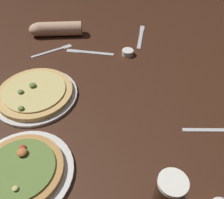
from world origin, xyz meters
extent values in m
cube|color=#3D2114|center=(0.00, 0.00, -0.01)|extent=(2.40, 2.40, 0.03)
cylinder|color=silver|center=(-0.34, -0.21, 0.01)|extent=(0.31, 0.31, 0.01)
cylinder|color=tan|center=(-0.34, -0.21, 0.02)|extent=(0.25, 0.25, 0.02)
cylinder|color=olive|center=(-0.34, -0.21, 0.03)|extent=(0.20, 0.20, 0.01)
ellipsoid|color=#C67038|center=(-0.33, -0.17, 0.04)|extent=(0.03, 0.03, 0.02)
ellipsoid|color=#B73823|center=(-0.33, -0.15, 0.04)|extent=(0.02, 0.02, 0.01)
ellipsoid|color=#DBC67A|center=(-0.35, -0.28, 0.04)|extent=(0.02, 0.02, 0.01)
cylinder|color=silver|center=(-0.28, 0.12, 0.01)|extent=(0.33, 0.33, 0.01)
cylinder|color=tan|center=(-0.28, 0.12, 0.02)|extent=(0.29, 0.29, 0.02)
cylinder|color=#DBC67A|center=(-0.28, 0.12, 0.03)|extent=(0.24, 0.24, 0.01)
ellipsoid|color=olive|center=(-0.28, 0.14, 0.04)|extent=(0.03, 0.03, 0.01)
ellipsoid|color=olive|center=(-0.33, 0.03, 0.04)|extent=(0.02, 0.02, 0.01)
ellipsoid|color=olive|center=(-0.33, 0.12, 0.04)|extent=(0.02, 0.02, 0.01)
cylinder|color=black|center=(0.03, -0.42, 0.06)|extent=(0.07, 0.07, 0.13)
cylinder|color=white|center=(0.03, -0.42, 0.14)|extent=(0.07, 0.07, 0.01)
cylinder|color=white|center=(0.16, 0.30, 0.01)|extent=(0.05, 0.05, 0.03)
cube|color=silver|center=(0.28, -0.22, 0.00)|extent=(0.17, 0.06, 0.01)
cube|color=silver|center=(0.27, 0.41, 0.00)|extent=(0.10, 0.18, 0.01)
cube|color=silver|center=(0.32, 0.51, 0.00)|extent=(0.05, 0.06, 0.00)
cube|color=silver|center=(-0.20, 0.42, 0.00)|extent=(0.17, 0.06, 0.01)
cube|color=silver|center=(-0.11, 0.45, 0.00)|extent=(0.05, 0.04, 0.00)
cube|color=silver|center=(0.01, 0.35, 0.00)|extent=(0.18, 0.10, 0.01)
cube|color=silver|center=(-0.09, 0.40, 0.00)|extent=(0.06, 0.05, 0.00)
cylinder|color=tan|center=(-0.12, 0.57, 0.04)|extent=(0.24, 0.12, 0.07)
ellipsoid|color=tan|center=(-0.23, 0.59, 0.04)|extent=(0.10, 0.08, 0.07)
camera|label=1|loc=(-0.18, -0.63, 0.67)|focal=39.08mm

